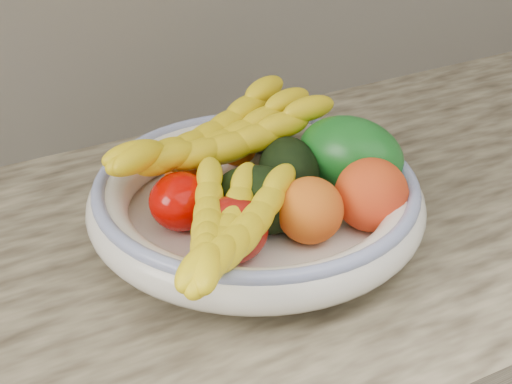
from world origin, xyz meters
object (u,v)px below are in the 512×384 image
object	(u,v)px
banana_bunch_front	(225,237)
fruit_bowl	(256,201)
banana_bunch_back	(217,146)
green_mango	(350,156)

from	to	relation	value
banana_bunch_front	fruit_bowl	bearing A→B (deg)	-3.42
banana_bunch_front	banana_bunch_back	bearing A→B (deg)	15.35
green_mango	banana_bunch_front	bearing A→B (deg)	174.04
green_mango	banana_bunch_back	distance (m)	0.16
banana_bunch_back	banana_bunch_front	distance (m)	0.19
fruit_bowl	green_mango	bearing A→B (deg)	-1.04
fruit_bowl	banana_bunch_front	size ratio (longest dim) A/B	1.38
fruit_bowl	green_mango	distance (m)	0.13
green_mango	banana_bunch_back	bearing A→B (deg)	121.32
fruit_bowl	banana_bunch_back	world-z (taller)	banana_bunch_back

